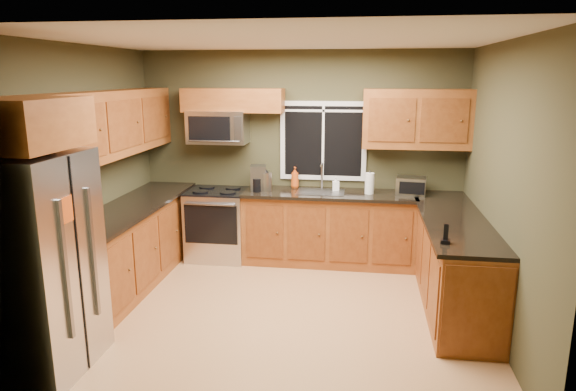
% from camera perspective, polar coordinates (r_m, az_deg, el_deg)
% --- Properties ---
extents(floor, '(4.20, 4.20, 0.00)m').
position_cam_1_polar(floor, '(5.45, -1.08, -12.68)').
color(floor, '#B27D4E').
rests_on(floor, ground).
extents(ceiling, '(4.20, 4.20, 0.00)m').
position_cam_1_polar(ceiling, '(4.92, -1.22, 16.92)').
color(ceiling, white).
rests_on(ceiling, back_wall).
extents(back_wall, '(4.20, 0.00, 4.20)m').
position_cam_1_polar(back_wall, '(6.77, 1.37, 4.45)').
color(back_wall, '#383620').
rests_on(back_wall, ground).
extents(front_wall, '(4.20, 0.00, 4.20)m').
position_cam_1_polar(front_wall, '(3.31, -6.31, -5.03)').
color(front_wall, '#383620').
rests_on(front_wall, ground).
extents(left_wall, '(0.00, 3.60, 3.60)m').
position_cam_1_polar(left_wall, '(5.74, -22.31, 1.87)').
color(left_wall, '#383620').
rests_on(left_wall, ground).
extents(right_wall, '(0.00, 3.60, 3.60)m').
position_cam_1_polar(right_wall, '(5.11, 22.76, 0.53)').
color(right_wall, '#383620').
rests_on(right_wall, ground).
extents(window, '(1.12, 0.03, 1.02)m').
position_cam_1_polar(window, '(6.69, 3.93, 6.07)').
color(window, white).
rests_on(window, back_wall).
extents(base_cabinets_left, '(0.60, 2.65, 0.90)m').
position_cam_1_polar(base_cabinets_left, '(6.23, -16.99, -5.45)').
color(base_cabinets_left, brown).
rests_on(base_cabinets_left, ground).
extents(countertop_left, '(0.65, 2.65, 0.04)m').
position_cam_1_polar(countertop_left, '(6.09, -17.08, -1.27)').
color(countertop_left, black).
rests_on(countertop_left, base_cabinets_left).
extents(base_cabinets_back, '(2.17, 0.60, 0.90)m').
position_cam_1_polar(base_cabinets_back, '(6.64, 4.58, -3.74)').
color(base_cabinets_back, brown).
rests_on(base_cabinets_back, ground).
extents(countertop_back, '(2.17, 0.65, 0.04)m').
position_cam_1_polar(countertop_back, '(6.49, 4.64, 0.16)').
color(countertop_back, black).
rests_on(countertop_back, base_cabinets_back).
extents(base_cabinets_peninsula, '(0.60, 2.52, 0.90)m').
position_cam_1_polar(base_cabinets_peninsula, '(5.80, 17.78, -6.89)').
color(base_cabinets_peninsula, brown).
rests_on(base_cabinets_peninsula, ground).
extents(countertop_peninsula, '(0.65, 2.50, 0.04)m').
position_cam_1_polar(countertop_peninsula, '(5.67, 17.86, -2.39)').
color(countertop_peninsula, black).
rests_on(countertop_peninsula, base_cabinets_peninsula).
extents(upper_cabinets_left, '(0.33, 2.65, 0.72)m').
position_cam_1_polar(upper_cabinets_left, '(6.00, -19.08, 7.52)').
color(upper_cabinets_left, brown).
rests_on(upper_cabinets_left, left_wall).
extents(upper_cabinets_back_left, '(1.30, 0.33, 0.30)m').
position_cam_1_polar(upper_cabinets_back_left, '(6.69, -6.14, 10.48)').
color(upper_cabinets_back_left, brown).
rests_on(upper_cabinets_back_left, back_wall).
extents(upper_cabinets_back_right, '(1.30, 0.33, 0.72)m').
position_cam_1_polar(upper_cabinets_back_right, '(6.53, 14.09, 8.24)').
color(upper_cabinets_back_right, brown).
rests_on(upper_cabinets_back_right, back_wall).
extents(upper_cabinet_over_fridge, '(0.72, 0.90, 0.38)m').
position_cam_1_polar(upper_cabinet_over_fridge, '(4.38, -27.58, 7.12)').
color(upper_cabinet_over_fridge, brown).
rests_on(upper_cabinet_over_fridge, left_wall).
extents(refrigerator, '(0.74, 0.90, 1.80)m').
position_cam_1_polar(refrigerator, '(4.61, -26.07, -6.94)').
color(refrigerator, '#B7B7BC').
rests_on(refrigerator, ground).
extents(range, '(0.76, 0.69, 0.94)m').
position_cam_1_polar(range, '(6.85, -7.77, -3.12)').
color(range, '#B7B7BC').
rests_on(range, ground).
extents(microwave, '(0.76, 0.41, 0.42)m').
position_cam_1_polar(microwave, '(6.74, -7.79, 7.55)').
color(microwave, '#B7B7BC').
rests_on(microwave, back_wall).
extents(sink, '(0.60, 0.42, 0.36)m').
position_cam_1_polar(sink, '(6.51, 3.64, 0.51)').
color(sink, slate).
rests_on(sink, countertop_back).
extents(toaster_oven, '(0.39, 0.32, 0.22)m').
position_cam_1_polar(toaster_oven, '(6.51, 13.50, 1.05)').
color(toaster_oven, '#B7B7BC').
rests_on(toaster_oven, countertop_back).
extents(coffee_maker, '(0.24, 0.29, 0.32)m').
position_cam_1_polar(coffee_maker, '(6.56, -3.35, 1.85)').
color(coffee_maker, slate).
rests_on(coffee_maker, countertop_back).
extents(kettle, '(0.17, 0.17, 0.30)m').
position_cam_1_polar(kettle, '(6.54, -2.55, 1.68)').
color(kettle, '#B7B7BC').
rests_on(kettle, countertop_back).
extents(paper_towel_roll, '(0.15, 0.15, 0.29)m').
position_cam_1_polar(paper_towel_roll, '(6.46, 9.05, 1.34)').
color(paper_towel_roll, white).
rests_on(paper_towel_roll, countertop_back).
extents(soap_bottle_a, '(0.14, 0.14, 0.27)m').
position_cam_1_polar(soap_bottle_a, '(6.72, 0.77, 2.03)').
color(soap_bottle_a, '#C54912').
rests_on(soap_bottle_a, countertop_back).
extents(soap_bottle_b, '(0.09, 0.09, 0.18)m').
position_cam_1_polar(soap_bottle_b, '(6.58, 5.34, 1.31)').
color(soap_bottle_b, white).
rests_on(soap_bottle_b, countertop_back).
extents(cordless_phone, '(0.09, 0.09, 0.18)m').
position_cam_1_polar(cordless_phone, '(4.72, 17.10, -4.48)').
color(cordless_phone, black).
rests_on(cordless_phone, countertop_peninsula).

